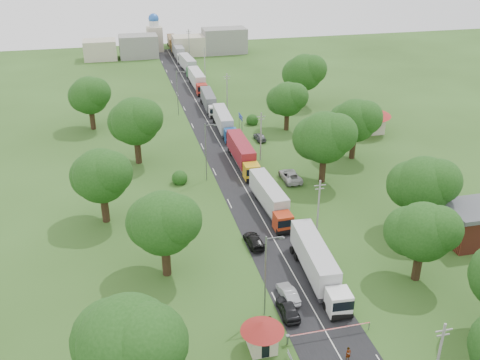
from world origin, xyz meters
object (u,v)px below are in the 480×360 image
object	(u,v)px
boom_barrier	(317,332)
car_lane_front	(288,309)
truck_0	(317,264)
pedestrian_near	(348,354)
car_lane_mid	(288,294)
guard_booth	(262,332)
info_sign	(241,120)

from	to	relation	value
boom_barrier	car_lane_front	distance (m)	4.70
truck_0	car_lane_front	world-z (taller)	truck_0
car_lane_front	pedestrian_near	bearing A→B (deg)	115.58
car_lane_mid	pedestrian_near	xyz separation A→B (m)	(2.69, -10.50, 0.07)
truck_0	pedestrian_near	world-z (taller)	truck_0
guard_booth	truck_0	xyz separation A→B (m)	(9.53, 9.73, 0.08)
car_lane_mid	pedestrian_near	distance (m)	10.84
info_sign	car_lane_front	size ratio (longest dim) A/B	0.90
truck_0	pedestrian_near	size ratio (longest dim) A/B	9.84
guard_booth	car_lane_mid	size ratio (longest dim) A/B	1.02
info_sign	pedestrian_near	distance (m)	63.71
boom_barrier	guard_booth	distance (m)	5.98
boom_barrier	truck_0	bearing A→B (deg)	69.21
boom_barrier	car_lane_front	xyz separation A→B (m)	(-1.64, 4.40, -0.11)
info_sign	truck_0	bearing A→B (deg)	-93.26
guard_booth	truck_0	distance (m)	13.62
info_sign	car_lane_front	world-z (taller)	info_sign
guard_booth	car_lane_front	size ratio (longest dim) A/B	0.96
info_sign	boom_barrier	bearing A→B (deg)	-96.24
pedestrian_near	car_lane_front	bearing A→B (deg)	108.45
info_sign	pedestrian_near	xyz separation A→B (m)	(-4.64, -63.50, -2.23)
info_sign	guard_booth	bearing A→B (deg)	-101.68
guard_booth	car_lane_mid	world-z (taller)	guard_booth
guard_booth	info_sign	size ratio (longest dim) A/B	1.07
truck_0	car_lane_front	size ratio (longest dim) A/B	3.34
guard_booth	info_sign	distance (m)	61.27
boom_barrier	guard_booth	size ratio (longest dim) A/B	2.10
car_lane_front	pedestrian_near	distance (m)	8.67
guard_booth	car_lane_front	bearing A→B (deg)	46.37
guard_booth	car_lane_mid	distance (m)	8.76
car_lane_front	car_lane_mid	distance (m)	2.74
boom_barrier	pedestrian_near	xyz separation A→B (m)	(1.92, -3.50, -0.11)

